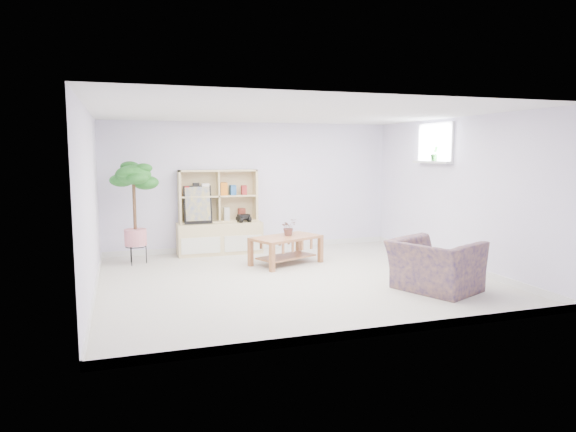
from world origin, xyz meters
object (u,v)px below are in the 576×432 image
object	(u,v)px
storage_unit	(219,212)
armchair	(435,262)
floor_tree	(135,213)
coffee_table	(286,250)

from	to	relation	value
storage_unit	armchair	distance (m)	4.12
storage_unit	floor_tree	distance (m)	1.56
storage_unit	coffee_table	distance (m)	1.61
storage_unit	armchair	size ratio (longest dim) A/B	1.46
storage_unit	floor_tree	size ratio (longest dim) A/B	0.90
floor_tree	armchair	world-z (taller)	floor_tree
floor_tree	armchair	size ratio (longest dim) A/B	1.62
coffee_table	storage_unit	bearing A→B (deg)	101.67
coffee_table	armchair	size ratio (longest dim) A/B	1.08
armchair	floor_tree	bearing A→B (deg)	27.68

